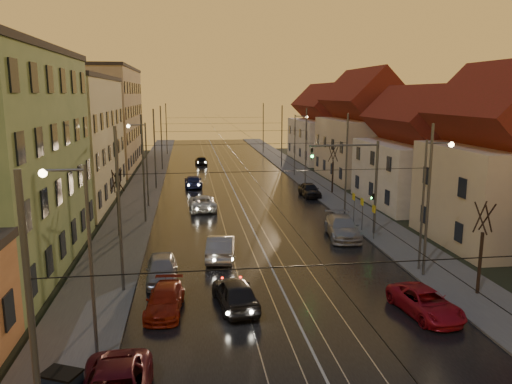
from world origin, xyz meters
name	(u,v)px	position (x,y,z in m)	size (l,w,h in m)	color
ground	(321,370)	(0.00, 0.00, 0.00)	(160.00, 160.00, 0.00)	black
road	(231,186)	(0.00, 40.00, 0.02)	(16.00, 120.00, 0.04)	black
sidewalk_left	(144,188)	(-10.00, 40.00, 0.07)	(4.00, 120.00, 0.15)	#4C4C4C
sidewalk_right	(315,183)	(10.00, 40.00, 0.07)	(4.00, 120.00, 0.15)	#4C4C4C
tram_rail_0	(213,186)	(-2.20, 40.00, 0.06)	(0.06, 120.00, 0.03)	gray
tram_rail_1	(225,186)	(-0.77, 40.00, 0.06)	(0.06, 120.00, 0.03)	gray
tram_rail_2	(238,185)	(0.77, 40.00, 0.06)	(0.06, 120.00, 0.03)	gray
tram_rail_3	(250,185)	(2.20, 40.00, 0.06)	(0.06, 120.00, 0.03)	gray
apartment_left_2	(59,142)	(-17.50, 34.00, 6.00)	(10.00, 20.00, 12.00)	beige
apartment_left_3	(100,119)	(-17.50, 58.00, 7.00)	(10.00, 24.00, 14.00)	tan
house_right_1	(501,168)	(17.00, 15.00, 5.45)	(8.67, 10.20, 10.80)	beige
house_right_2	(417,157)	(17.00, 28.00, 4.64)	(9.18, 12.24, 9.20)	beige
house_right_3	(364,133)	(17.00, 43.00, 5.80)	(9.18, 14.28, 11.50)	beige
house_right_4	(325,129)	(17.00, 61.00, 5.05)	(9.18, 16.32, 10.00)	beige
catenary_pole_l_0	(35,360)	(-8.60, -6.00, 4.50)	(0.16, 0.16, 9.00)	#595B60
catenary_pole_l_1	(119,212)	(-8.60, 9.00, 4.50)	(0.16, 0.16, 9.00)	#595B60
catenary_pole_r_1	(428,203)	(8.60, 9.00, 4.50)	(0.16, 0.16, 9.00)	#595B60
catenary_pole_l_2	(143,170)	(-8.60, 24.00, 4.50)	(0.16, 0.16, 9.00)	#595B60
catenary_pole_r_2	(346,166)	(8.60, 24.00, 4.50)	(0.16, 0.16, 9.00)	#595B60
catenary_pole_l_3	(155,150)	(-8.60, 39.00, 4.50)	(0.16, 0.16, 9.00)	#595B60
catenary_pole_r_3	(306,148)	(8.60, 39.00, 4.50)	(0.16, 0.16, 9.00)	#595B60
catenary_pole_l_4	(161,138)	(-8.60, 54.00, 4.50)	(0.16, 0.16, 9.00)	#595B60
catenary_pole_r_4	(282,137)	(8.60, 54.00, 4.50)	(0.16, 0.16, 9.00)	#595B60
catenary_pole_l_5	(166,129)	(-8.60, 72.00, 4.50)	(0.16, 0.16, 9.00)	#595B60
catenary_pole_r_5	(263,128)	(8.60, 72.00, 4.50)	(0.16, 0.16, 9.00)	#595B60
street_lamp_0	(82,244)	(-9.10, 2.00, 4.89)	(1.75, 0.32, 8.00)	#595B60
street_lamp_1	(428,192)	(9.10, 10.00, 4.89)	(1.75, 0.32, 8.00)	#595B60
street_lamp_2	(143,156)	(-9.10, 30.00, 4.89)	(1.75, 0.32, 8.00)	#595B60
street_lamp_3	(297,139)	(9.10, 46.00, 4.89)	(1.75, 0.32, 8.00)	#595B60
traffic_light_mast	(364,176)	(7.99, 18.00, 4.60)	(5.30, 0.32, 7.20)	#595B60
bare_tree_0	(118,205)	(-10.20, 20.00, 2.49)	(1.09, 1.09, 5.11)	black
bare_tree_1	(481,251)	(10.20, 6.00, 2.49)	(1.09, 1.09, 5.11)	black
bare_tree_2	(333,171)	(10.40, 34.00, 2.49)	(1.09, 1.09, 5.11)	black
driving_car_0	(235,293)	(-2.76, 6.32, 0.76)	(1.79, 4.45, 1.52)	black
driving_car_1	(221,247)	(-2.98, 14.07, 0.78)	(1.66, 4.75, 1.57)	#95959A
driving_car_2	(203,203)	(-3.73, 28.10, 0.71)	(2.34, 5.08, 1.41)	silver
driving_car_3	(193,181)	(-4.42, 39.83, 0.69)	(1.94, 4.76, 1.38)	navy
driving_car_4	(201,161)	(-2.99, 58.20, 0.68)	(1.60, 3.97, 1.35)	black
parked_left_2	(165,300)	(-6.26, 6.22, 0.61)	(1.70, 4.19, 1.22)	maroon
parked_left_3	(162,269)	(-6.59, 10.39, 0.74)	(1.75, 4.36, 1.49)	#9A999F
parked_right_0	(425,303)	(6.33, 4.17, 0.63)	(2.08, 4.51, 1.25)	#A2101E
parked_right_1	(342,227)	(6.38, 17.67, 0.79)	(2.20, 5.42, 1.57)	#A1A0A5
parked_right_2	(310,190)	(7.60, 32.84, 0.72)	(1.69, 4.20, 1.43)	black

